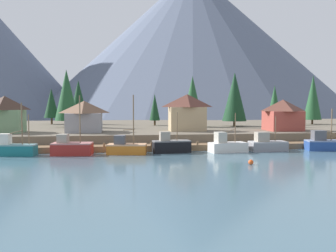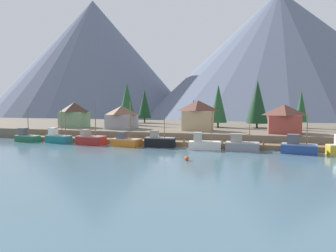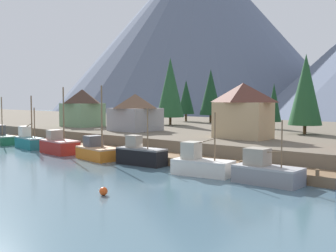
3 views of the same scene
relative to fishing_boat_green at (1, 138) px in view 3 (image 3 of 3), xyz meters
name	(u,v)px [view 3 (image 3 of 3)]	position (x,y,z in m)	size (l,w,h in m)	color
ground_plane	(242,152)	(34.82, 21.70, -1.62)	(400.00, 400.00, 1.00)	#476675
dock	(166,158)	(34.82, 3.68, -0.61)	(80.00, 4.00, 1.60)	brown
shoreline_bank	(278,136)	(34.82, 33.70, 0.13)	(400.00, 56.00, 2.50)	#665B4C
mountain_west_peak	(198,29)	(-64.10, 139.79, 41.92)	(149.10, 149.10, 86.07)	slate
fishing_boat_green	(1,138)	(0.00, 0.00, 0.00)	(6.30, 3.18, 8.15)	#1E5B3D
fishing_boat_teal	(29,141)	(8.91, 0.01, 0.08)	(6.52, 3.18, 8.35)	#196B70
fishing_boat_red	(59,145)	(17.76, -0.34, 0.05)	(6.53, 3.76, 9.53)	maroon
fishing_boat_orange	(97,151)	(26.45, -0.43, -0.04)	(6.64, 3.96, 9.61)	#CC6B1E
fishing_boat_black	(141,155)	(33.92, 0.16, 0.09)	(6.43, 2.81, 6.79)	black
fishing_boat_white	(201,165)	(43.39, -0.39, -0.02)	(6.63, 3.78, 6.58)	silver
fishing_boat_grey	(266,172)	(50.68, 0.04, 0.01)	(6.31, 3.01, 6.03)	gray
house_tan	(243,110)	(39.35, 14.35, 5.24)	(7.67, 4.58, 7.55)	tan
house_grey	(135,112)	(18.58, 14.20, 4.55)	(7.15, 7.20, 6.18)	gray
house_green	(82,107)	(3.42, 14.76, 5.04)	(7.06, 6.28, 7.15)	#6B8E66
conifer_near_left	(170,87)	(13.28, 29.22, 8.98)	(5.61, 5.61, 13.59)	#4C3823
conifer_near_right	(274,103)	(34.46, 32.62, 6.04)	(2.67, 2.67, 8.07)	#4C3823
conifer_mid_left	(186,97)	(7.73, 41.14, 7.03)	(3.91, 3.91, 9.58)	#4C3823
conifer_mid_right	(211,92)	(14.78, 41.05, 8.14)	(4.92, 4.92, 11.80)	#4C3823
conifer_centre	(306,90)	(42.90, 26.37, 8.16)	(5.03, 5.03, 12.15)	#4C3823
channel_buoy	(103,191)	(42.92, -13.17, -0.77)	(0.70, 0.70, 0.70)	#E04C19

